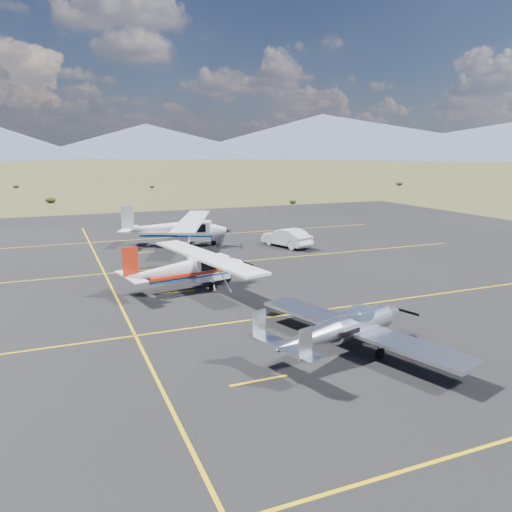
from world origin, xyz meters
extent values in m
plane|color=#383D1C|center=(0.00, 0.00, 0.00)|extent=(1600.00, 1600.00, 0.00)
cube|color=black|center=(0.00, 7.00, 0.00)|extent=(72.00, 72.00, 0.02)
cube|color=silver|center=(1.45, -2.35, 0.75)|extent=(4.01, 9.02, 0.12)
ellipsoid|color=#99BFD8|center=(1.45, -2.35, 1.23)|extent=(1.84, 1.38, 0.82)
cube|color=silver|center=(-2.09, -3.43, 1.03)|extent=(1.54, 3.07, 0.06)
cube|color=silver|center=(-1.91, -4.52, 1.48)|extent=(0.54, 0.22, 1.00)
cube|color=silver|center=(-2.55, -2.42, 1.48)|extent=(0.54, 0.22, 1.00)
cylinder|color=black|center=(2.97, -1.88, 0.18)|extent=(0.35, 0.19, 0.34)
cylinder|color=black|center=(1.60, -3.55, 0.21)|extent=(0.41, 0.22, 0.40)
cylinder|color=black|center=(0.90, -1.26, 0.21)|extent=(0.41, 0.22, 0.40)
cube|color=white|center=(-1.02, 8.13, 0.98)|extent=(2.20, 1.44, 1.25)
cube|color=white|center=(-1.20, 8.09, 1.63)|extent=(3.38, 10.26, 0.13)
cube|color=black|center=(-1.02, 8.13, 1.24)|extent=(1.67, 1.37, 0.51)
cube|color=red|center=(-2.20, 7.90, 0.89)|extent=(4.75, 1.95, 0.17)
cube|color=red|center=(-5.29, 7.29, 1.86)|extent=(0.78, 0.22, 1.48)
cube|color=white|center=(-5.29, 7.29, 1.12)|extent=(1.25, 3.04, 0.06)
cylinder|color=black|center=(0.16, 8.36, 0.18)|extent=(0.34, 0.16, 0.33)
cylinder|color=black|center=(-1.10, 7.12, 0.21)|extent=(0.42, 0.20, 0.41)
cylinder|color=black|center=(-1.48, 9.03, 0.21)|extent=(0.42, 0.20, 0.41)
cube|color=white|center=(1.45, 19.61, 1.16)|extent=(2.70, 2.06, 1.47)
cube|color=white|center=(1.25, 19.69, 1.92)|extent=(6.07, 11.77, 0.15)
cube|color=black|center=(1.45, 19.61, 1.46)|extent=(2.11, 1.86, 0.60)
cube|color=white|center=(0.14, 20.14, 1.05)|extent=(5.54, 3.23, 0.20)
cube|color=white|center=(-3.31, 21.53, 2.19)|extent=(0.89, 0.42, 1.75)
cube|color=white|center=(-3.31, 21.53, 1.32)|extent=(2.07, 3.55, 0.07)
cylinder|color=black|center=(2.77, 19.08, 0.21)|extent=(0.41, 0.25, 0.39)
cylinder|color=black|center=(0.72, 18.67, 0.25)|extent=(0.50, 0.31, 0.48)
cylinder|color=black|center=(1.58, 20.80, 0.25)|extent=(0.50, 0.31, 0.48)
imported|color=white|center=(7.76, 16.52, 0.71)|extent=(2.68, 4.52, 1.41)
camera|label=1|loc=(-8.76, -17.06, 7.21)|focal=35.00mm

